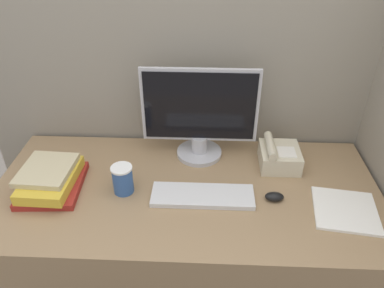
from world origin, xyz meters
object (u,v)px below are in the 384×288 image
(monitor, at_px, (200,117))
(mouse, at_px, (274,197))
(desk_telephone, at_px, (279,156))
(coffee_cup, at_px, (123,179))
(keyboard, at_px, (203,196))
(book_stack, at_px, (51,179))

(monitor, distance_m, mouse, 0.46)
(desk_telephone, bearing_deg, mouse, -101.44)
(monitor, distance_m, desk_telephone, 0.39)
(mouse, relative_size, desk_telephone, 0.41)
(mouse, bearing_deg, coffee_cup, 177.45)
(monitor, bearing_deg, mouse, -44.69)
(monitor, xyz_separation_m, desk_telephone, (0.35, -0.07, -0.15))
(monitor, xyz_separation_m, keyboard, (0.02, -0.30, -0.19))
(keyboard, height_order, desk_telephone, desk_telephone)
(keyboard, bearing_deg, monitor, 94.26)
(mouse, height_order, coffee_cup, coffee_cup)
(keyboard, height_order, coffee_cup, coffee_cup)
(mouse, xyz_separation_m, book_stack, (-0.89, 0.03, 0.03))
(coffee_cup, xyz_separation_m, desk_telephone, (0.64, 0.21, -0.01))
(monitor, relative_size, keyboard, 1.25)
(monitor, relative_size, mouse, 6.83)
(mouse, relative_size, coffee_cup, 0.62)
(monitor, distance_m, keyboard, 0.35)
(monitor, height_order, book_stack, monitor)
(keyboard, bearing_deg, desk_telephone, 35.31)
(mouse, bearing_deg, monitor, 135.31)
(coffee_cup, height_order, desk_telephone, same)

